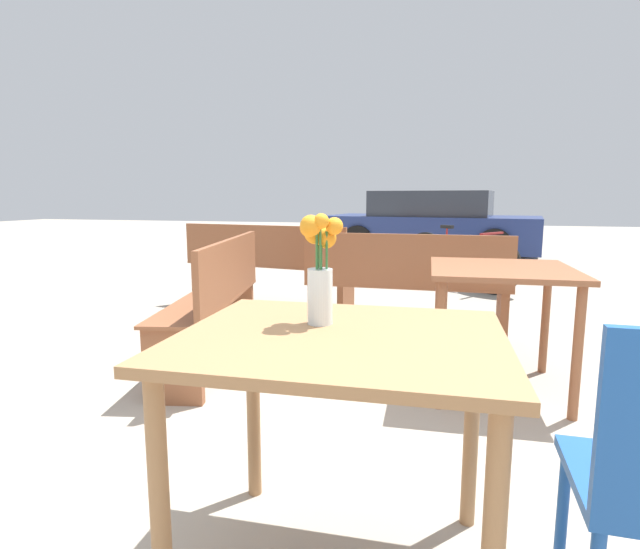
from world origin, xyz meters
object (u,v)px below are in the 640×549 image
Objects in this scene: bench_far at (406,283)px; parked_car at (431,225)px; flower_vase at (319,268)px; bicycle at (458,261)px; table_front at (341,371)px; table_back at (501,286)px; bench_middle at (266,262)px; bench_near at (219,297)px.

bench_far is 0.38× the size of parked_car.
bicycle is at bearing 84.46° from flower_vase.
table_front is 1.06× the size of table_back.
parked_car is (1.42, 5.16, 0.12)m from bench_middle.
bench_middle is at bearing -105.44° from parked_car.
bench_far is 1.82× the size of table_back.
bench_middle is at bearing 113.50° from flower_vase.
bench_middle is 2.10× the size of table_back.
parked_car is at bearing 74.56° from bench_middle.
table_back is at bearing -54.61° from bench_far.
bench_far reaches higher than table_back.
table_front is 2.77× the size of flower_vase.
bench_middle is at bearing -139.68° from bicycle.
parked_car is at bearing 90.58° from table_front.
table_front is 0.59× the size of bench_far.
table_front is at bearing -94.43° from bicycle.
bench_near is 0.87× the size of bench_middle.
bench_far is 1.15× the size of bicycle.
parked_car is (-0.09, 8.52, -0.04)m from table_front.
bench_near is (-1.13, 1.60, -0.46)m from flower_vase.
flower_vase is 4.94m from bicycle.
flower_vase is 8.43m from parked_car.
bench_middle is at bearing 100.03° from bench_near.
table_front is at bearing -109.05° from table_back.
flower_vase is at bearing -112.90° from table_back.
bench_near is at bearing 125.20° from flower_vase.
bench_near is 3.66m from bicycle.
bench_near is at bearing -115.96° from bicycle.
bench_middle is (-0.30, 1.68, 0.01)m from bench_near.
table_back is at bearing -84.47° from parked_car.
flower_vase reaches higher than table_back.
parked_car is (0.00, 8.43, -0.32)m from flower_vase.
table_front is at bearing -89.42° from parked_car.
bench_middle is 2.49m from bicycle.
bicycle is (1.90, 1.61, -0.12)m from bench_middle.
table_back is (0.61, -0.87, 0.16)m from bench_far.
bench_near is 0.38× the size of parked_car.
bicycle is at bearing 64.04° from bench_near.
parked_car reaches higher than bench_middle.
bench_far is (-0.04, 2.53, -0.18)m from table_front.
bench_far is at bearing 125.39° from table_back.
table_back is 6.89m from parked_car.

